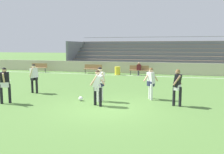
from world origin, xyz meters
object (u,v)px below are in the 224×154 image
object	(u,v)px
bleacher_stand	(157,55)
player_dark_pressing_high	(177,84)
bench_far_right	(139,69)
player_white_wide_right	(100,81)
player_white_challenging	(98,85)
player_white_dropping_back	(34,76)
player_white_trailing_run	(151,81)
bench_near_wall_gap	(93,68)
spectator_seated	(139,68)
soccer_ball	(81,99)
bench_centre_sideline	(39,67)
trash_bin	(117,71)
player_dark_deep_cover	(5,82)

from	to	relation	value
bleacher_stand	player_dark_pressing_high	distance (m)	16.13
bench_far_right	player_white_wide_right	distance (m)	11.26
player_white_challenging	player_white_dropping_back	distance (m)	4.85
player_white_wide_right	player_white_trailing_run	world-z (taller)	player_white_wide_right
bench_near_wall_gap	player_white_dropping_back	distance (m)	10.29
bench_far_right	spectator_seated	size ratio (longest dim) A/B	1.49
spectator_seated	player_dark_pressing_high	bearing A→B (deg)	-72.09
player_white_dropping_back	soccer_ball	xyz separation A→B (m)	(3.34, -1.13, -0.89)
bleacher_stand	bench_centre_sideline	world-z (taller)	bleacher_stand
bench_near_wall_gap	trash_bin	world-z (taller)	bench_near_wall_gap
player_white_dropping_back	soccer_ball	bearing A→B (deg)	-18.69
player_dark_pressing_high	player_white_dropping_back	world-z (taller)	player_white_dropping_back
player_dark_deep_cover	player_dark_pressing_high	bearing A→B (deg)	11.96
player_white_challenging	bench_near_wall_gap	bearing A→B (deg)	111.12
bench_far_right	player_white_dropping_back	size ratio (longest dim) A/B	1.07
bench_far_right	spectator_seated	bearing A→B (deg)	-90.00
bench_centre_sideline	bench_far_right	size ratio (longest dim) A/B	1.00
trash_bin	player_white_wide_right	xyz separation A→B (m)	(1.93, -10.93, 0.62)
bench_near_wall_gap	soccer_ball	world-z (taller)	bench_near_wall_gap
bench_centre_sideline	player_dark_deep_cover	xyz separation A→B (m)	(6.36, -12.88, 0.47)
trash_bin	player_white_dropping_back	size ratio (longest dim) A/B	0.46
trash_bin	player_dark_pressing_high	bearing A→B (deg)	-62.94
bench_centre_sideline	spectator_seated	world-z (taller)	spectator_seated
player_white_dropping_back	player_white_wide_right	bearing A→B (deg)	-12.74
spectator_seated	soccer_ball	xyz separation A→B (m)	(-1.00, -11.29, -0.59)
bench_centre_sideline	spectator_seated	xyz separation A→B (m)	(10.55, -0.12, 0.16)
trash_bin	soccer_ball	world-z (taller)	trash_bin
player_white_trailing_run	player_white_dropping_back	bearing A→B (deg)	-178.70
player_dark_pressing_high	bench_near_wall_gap	bearing A→B (deg)	125.93
bleacher_stand	player_dark_deep_cover	xyz separation A→B (m)	(-5.37, -17.58, -0.67)
bench_near_wall_gap	player_white_wide_right	xyz separation A→B (m)	(4.49, -11.25, 0.46)
bench_centre_sideline	player_white_challenging	xyz separation A→B (m)	(10.69, -12.13, 0.42)
bench_near_wall_gap	player_white_challenging	world-z (taller)	player_white_challenging
bleacher_stand	bench_centre_sideline	distance (m)	12.69
bench_centre_sideline	player_dark_pressing_high	size ratio (longest dim) A/B	1.08
spectator_seated	player_white_dropping_back	xyz separation A→B (m)	(-4.34, -10.16, 0.30)
player_dark_deep_cover	player_white_trailing_run	xyz separation A→B (m)	(6.47, 2.75, -0.07)
bench_centre_sideline	player_dark_deep_cover	bearing A→B (deg)	-63.71
bench_near_wall_gap	player_white_wide_right	size ratio (longest dim) A/B	1.07
bleacher_stand	trash_bin	size ratio (longest dim) A/B	25.12
player_white_challenging	player_dark_deep_cover	xyz separation A→B (m)	(-4.33, -0.74, 0.05)
player_white_trailing_run	player_dark_pressing_high	xyz separation A→B (m)	(1.31, -1.10, 0.04)
bench_far_right	player_dark_deep_cover	distance (m)	13.55
player_white_wide_right	bench_centre_sideline	bearing A→B (deg)	133.03
player_white_challenging	player_white_dropping_back	bearing A→B (deg)	157.49
player_dark_deep_cover	player_dark_pressing_high	distance (m)	7.95
bench_near_wall_gap	player_dark_pressing_high	bearing A→B (deg)	-54.07
player_white_challenging	player_dark_pressing_high	distance (m)	3.57
bench_centre_sideline	spectator_seated	distance (m)	10.55
player_white_challenging	player_white_trailing_run	bearing A→B (deg)	43.17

